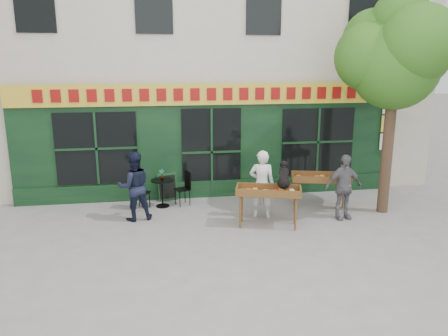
{
  "coord_description": "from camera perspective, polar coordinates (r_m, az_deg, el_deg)",
  "views": [
    {
      "loc": [
        -1.63,
        -9.9,
        3.88
      ],
      "look_at": [
        0.07,
        0.5,
        1.31
      ],
      "focal_mm": 35.0,
      "sensor_mm": 36.0,
      "label": 1
    }
  ],
  "objects": [
    {
      "name": "chalkboard",
      "position": [
        12.58,
        -7.36,
        -2.45
      ],
      "size": [
        0.59,
        0.31,
        0.79
      ],
      "rotation": [
        0.0,
        0.0,
        0.22
      ],
      "color": "black",
      "rests_on": "ground"
    },
    {
      "name": "building",
      "position": [
        15.99,
        -3.56,
        17.63
      ],
      "size": [
        14.0,
        7.26,
        10.0
      ],
      "color": "beige",
      "rests_on": "ground"
    },
    {
      "name": "bistro_chair_right",
      "position": [
        12.11,
        -5.09,
        -2.25
      ],
      "size": [
        0.47,
        0.47,
        0.95
      ],
      "rotation": [
        0.0,
        0.0,
        -1.2
      ],
      "color": "black",
      "rests_on": "ground"
    },
    {
      "name": "potted_plant",
      "position": [
        11.91,
        -8.14,
        -0.85
      ],
      "size": [
        0.17,
        0.13,
        0.29
      ],
      "primitive_type": "imported",
      "rotation": [
        0.0,
        0.0,
        -0.15
      ],
      "color": "gray",
      "rests_on": "bistro_table"
    },
    {
      "name": "book_cart_right",
      "position": [
        11.87,
        12.53,
        -1.53
      ],
      "size": [
        1.61,
        0.98,
        0.99
      ],
      "rotation": [
        0.0,
        0.0,
        -0.25
      ],
      "color": "brown",
      "rests_on": "ground"
    },
    {
      "name": "man_left",
      "position": [
        11.07,
        -11.64,
        -2.35
      ],
      "size": [
        0.96,
        0.81,
        1.74
      ],
      "primitive_type": "imported",
      "rotation": [
        0.0,
        0.0,
        3.34
      ],
      "color": "black",
      "rests_on": "ground"
    },
    {
      "name": "dog",
      "position": [
        10.4,
        7.82,
        -0.84
      ],
      "size": [
        0.49,
        0.67,
        0.6
      ],
      "primitive_type": null,
      "rotation": [
        0.0,
        0.0,
        -0.28
      ],
      "color": "black",
      "rests_on": "book_cart_center"
    },
    {
      "name": "woman",
      "position": [
        11.06,
        4.96,
        -2.11
      ],
      "size": [
        0.73,
        0.58,
        1.74
      ],
      "primitive_type": "imported",
      "rotation": [
        0.0,
        0.0,
        2.86
      ],
      "color": "silver",
      "rests_on": "ground"
    },
    {
      "name": "ground",
      "position": [
        10.76,
        0.08,
        -7.42
      ],
      "size": [
        80.0,
        80.0,
        0.0
      ],
      "primitive_type": "plane",
      "color": "slate",
      "rests_on": "ground"
    },
    {
      "name": "bistro_table",
      "position": [
        12.01,
        -8.08,
        -2.54
      ],
      "size": [
        0.6,
        0.6,
        0.76
      ],
      "color": "black",
      "rests_on": "ground"
    },
    {
      "name": "street_tree",
      "position": [
        11.87,
        21.59,
        13.9
      ],
      "size": [
        3.05,
        2.9,
        5.6
      ],
      "color": "#382619",
      "rests_on": "ground"
    },
    {
      "name": "man_right",
      "position": [
        11.33,
        15.33,
        -2.4
      ],
      "size": [
        1.01,
        0.5,
        1.66
      ],
      "primitive_type": "imported",
      "rotation": [
        0.0,
        0.0,
        0.09
      ],
      "color": "slate",
      "rests_on": "ground"
    },
    {
      "name": "book_cart_center",
      "position": [
        10.47,
        5.82,
        -3.33
      ],
      "size": [
        1.61,
        1.01,
        0.99
      ],
      "rotation": [
        0.0,
        0.0,
        -0.28
      ],
      "color": "brown",
      "rests_on": "ground"
    },
    {
      "name": "bistro_chair_left",
      "position": [
        11.95,
        -11.1,
        -2.67
      ],
      "size": [
        0.48,
        0.48,
        0.95
      ],
      "rotation": [
        0.0,
        0.0,
        1.16
      ],
      "color": "black",
      "rests_on": "ground"
    }
  ]
}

